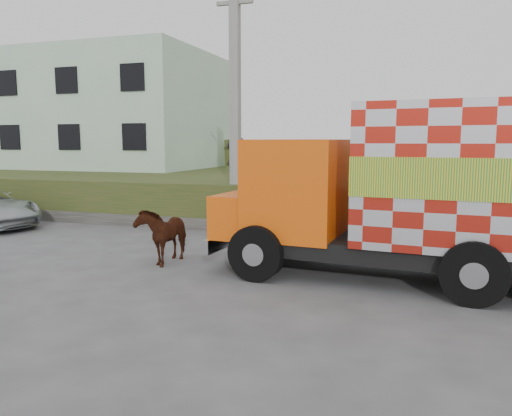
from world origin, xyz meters
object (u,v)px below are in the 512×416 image
(utility_pole, at_px, (235,104))
(cow, at_px, (164,234))
(cargo_truck, at_px, (430,193))
(pedestrian, at_px, (236,155))

(utility_pole, relative_size, cow, 4.95)
(cow, bearing_deg, cargo_truck, -0.05)
(utility_pole, bearing_deg, pedestrian, 107.53)
(utility_pole, distance_m, cow, 5.87)
(pedestrian, bearing_deg, utility_pole, 97.90)
(utility_pole, distance_m, pedestrian, 1.71)
(cargo_truck, bearing_deg, pedestrian, 144.21)
(cargo_truck, xyz_separation_m, pedestrian, (-6.10, 5.16, 0.58))
(utility_pole, height_order, pedestrian, utility_pole)
(cargo_truck, height_order, cow, cargo_truck)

